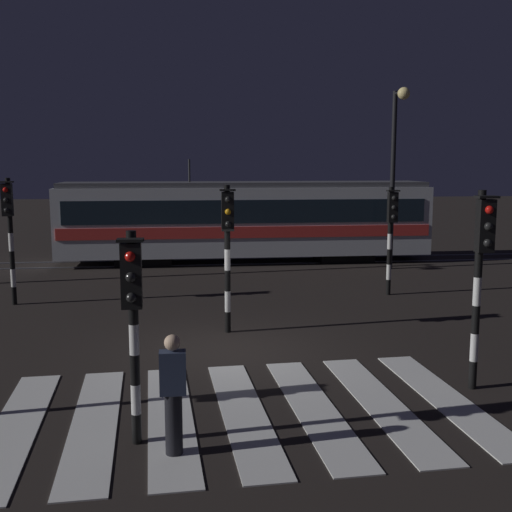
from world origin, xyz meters
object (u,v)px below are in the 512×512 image
object	(u,v)px
traffic_light_corner_far_right	(391,224)
pedestrian_waiting_at_kerb	(173,394)
traffic_light_kerb_mid_left	(133,307)
traffic_light_median_centre	(228,237)
traffic_light_corner_near_right	(481,260)
tram	(245,219)
street_lamp_trackside_right	(396,156)
traffic_light_corner_far_left	(9,222)

from	to	relation	value
traffic_light_corner_far_right	pedestrian_waiting_at_kerb	size ratio (longest dim) A/B	1.93
traffic_light_kerb_mid_left	traffic_light_corner_far_right	distance (m)	11.82
traffic_light_median_centre	pedestrian_waiting_at_kerb	size ratio (longest dim) A/B	2.05
traffic_light_corner_near_right	tram	distance (m)	15.31
traffic_light_median_centre	street_lamp_trackside_right	bearing A→B (deg)	50.15
traffic_light_corner_far_left	tram	distance (m)	10.23
traffic_light_median_centre	traffic_light_corner_far_right	bearing A→B (deg)	35.61
traffic_light_kerb_mid_left	traffic_light_corner_far_left	world-z (taller)	traffic_light_corner_far_left
traffic_light_kerb_mid_left	traffic_light_corner_far_left	xyz separation A→B (m)	(-4.08, 9.52, 0.34)
traffic_light_corner_far_left	pedestrian_waiting_at_kerb	world-z (taller)	traffic_light_corner_far_left
tram	pedestrian_waiting_at_kerb	size ratio (longest dim) A/B	8.75
traffic_light_kerb_mid_left	traffic_light_corner_near_right	bearing A→B (deg)	14.91
street_lamp_trackside_right	tram	distance (m)	6.44
street_lamp_trackside_right	tram	bearing A→B (deg)	153.82
traffic_light_corner_far_right	street_lamp_trackside_right	size ratio (longest dim) A/B	0.50
traffic_light_corner_far_right	traffic_light_corner_far_left	size ratio (longest dim) A/B	0.92
traffic_light_corner_near_right	street_lamp_trackside_right	xyz separation A→B (m)	(2.75, 12.46, 1.93)
traffic_light_corner_far_left	traffic_light_corner_near_right	xyz separation A→B (m)	(9.90, -7.97, -0.03)
traffic_light_corner_near_right	street_lamp_trackside_right	size ratio (longest dim) A/B	0.53
traffic_light_median_centre	street_lamp_trackside_right	size ratio (longest dim) A/B	0.53
traffic_light_corner_far_left	street_lamp_trackside_right	distance (m)	13.56
traffic_light_corner_far_right	traffic_light_corner_far_left	distance (m)	11.04
tram	traffic_light_corner_far_right	bearing A→B (deg)	-62.34
traffic_light_corner_far_left	traffic_light_corner_near_right	size ratio (longest dim) A/B	1.01
traffic_light_corner_near_right	traffic_light_kerb_mid_left	bearing A→B (deg)	-165.09
traffic_light_median_centre	traffic_light_corner_near_right	size ratio (longest dim) A/B	0.99
street_lamp_trackside_right	traffic_light_median_centre	bearing A→B (deg)	-129.85
traffic_light_corner_near_right	pedestrian_waiting_at_kerb	bearing A→B (deg)	-160.29
street_lamp_trackside_right	pedestrian_waiting_at_kerb	bearing A→B (deg)	-119.22
traffic_light_corner_far_left	traffic_light_corner_near_right	world-z (taller)	traffic_light_corner_far_left
traffic_light_kerb_mid_left	traffic_light_corner_far_left	distance (m)	10.36
traffic_light_median_centre	traffic_light_corner_far_left	xyz separation A→B (m)	(-5.83, 3.68, 0.06)
traffic_light_corner_near_right	tram	xyz separation A→B (m)	(-2.57, 15.08, -0.59)
traffic_light_corner_near_right	tram	size ratio (longest dim) A/B	0.24
street_lamp_trackside_right	traffic_light_kerb_mid_left	bearing A→B (deg)	-121.44
traffic_light_corner_far_left	street_lamp_trackside_right	size ratio (longest dim) A/B	0.54
street_lamp_trackside_right	pedestrian_waiting_at_kerb	distance (m)	16.79
traffic_light_corner_far_left	street_lamp_trackside_right	xyz separation A→B (m)	(12.65, 4.50, 1.89)
traffic_light_corner_far_right	traffic_light_corner_far_left	xyz separation A→B (m)	(-11.03, -0.05, 0.20)
pedestrian_waiting_at_kerb	traffic_light_corner_far_right	bearing A→B (deg)	57.09
traffic_light_median_centre	pedestrian_waiting_at_kerb	xyz separation A→B (m)	(-1.21, -6.18, -1.43)
traffic_light_median_centre	pedestrian_waiting_at_kerb	bearing A→B (deg)	-101.06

